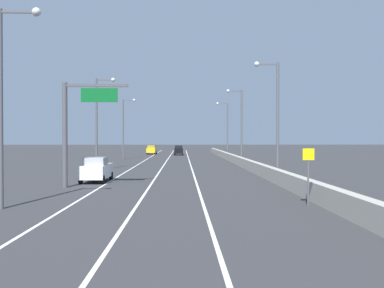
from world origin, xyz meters
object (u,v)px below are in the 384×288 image
Objects in this scene: car_yellow_2 at (152,150)px; car_black_0 at (179,150)px; lamp_post_right_second at (275,112)px; speed_advisory_sign at (308,172)px; lamp_post_left_near at (6,93)px; lamp_post_left_mid at (99,117)px; lamp_post_left_far at (125,125)px; lamp_post_right_third at (240,121)px; lamp_post_right_fourth at (226,126)px; car_white_1 at (96,170)px; overhead_sign_gantry at (75,121)px.

car_black_0 is at bearing -42.82° from car_yellow_2.
lamp_post_right_second is 53.40m from car_black_0.
lamp_post_left_near is (-15.32, -0.45, 4.00)m from speed_advisory_sign.
lamp_post_left_mid reaches higher than car_black_0.
car_black_0 is at bearing 99.29° from lamp_post_right_second.
lamp_post_right_third is at bearing -39.75° from lamp_post_left_far.
car_yellow_2 is (-5.97, 5.53, -0.03)m from car_black_0.
lamp_post_left_near is 49.75m from lamp_post_left_far.
lamp_post_left_far is at bearing 116.40° from lamp_post_right_second.
lamp_post_right_fourth is 2.22× the size of car_white_1.
speed_advisory_sign is at bearing -91.89° from lamp_post_right_third.
lamp_post_right_third reaches higher than car_black_0.
speed_advisory_sign is 14.89m from lamp_post_right_second.
overhead_sign_gantry is at bearing -120.30° from lamp_post_right_third.
lamp_post_left_mid is (-16.66, -10.58, 0.00)m from lamp_post_right_third.
lamp_post_left_near is 1.00× the size of lamp_post_left_mid.
overhead_sign_gantry is at bearing -100.46° from car_white_1.
lamp_post_left_mid is at bearing 148.96° from lamp_post_right_second.
lamp_post_right_second is at bearing -75.92° from car_yellow_2.
lamp_post_right_fourth is 2.14× the size of car_yellow_2.
speed_advisory_sign is at bearing -43.37° from car_white_1.
lamp_post_right_fourth is at bearing 70.89° from car_white_1.
lamp_post_left_near reaches higher than car_black_0.
car_black_0 is at bearing 63.27° from lamp_post_left_far.
overhead_sign_gantry is 49.49m from lamp_post_right_fourth.
speed_advisory_sign reaches higher than car_black_0.
lamp_post_right_fourth is (1.47, 55.73, 4.00)m from speed_advisory_sign.
lamp_post_right_second is 39.09m from lamp_post_left_far.
lamp_post_left_near is (-1.15, -9.24, 1.04)m from overhead_sign_gantry.
car_yellow_2 is at bearing 89.13° from overhead_sign_gantry.
lamp_post_right_fourth is at bearing -51.75° from car_black_0.
speed_advisory_sign is at bearing 1.67° from lamp_post_left_near.
overhead_sign_gantry is 0.75× the size of lamp_post_left_mid.
lamp_post_right_second and lamp_post_left_near have the same top height.
speed_advisory_sign is 18.51m from car_white_1.
car_black_0 is (-7.23, 66.76, -0.76)m from speed_advisory_sign.
lamp_post_right_second is 2.48× the size of car_black_0.
lamp_post_left_near and lamp_post_left_far have the same top height.
lamp_post_right_third is 27.08m from car_white_1.
lamp_post_right_fourth is (15.63, 46.94, 1.04)m from overhead_sign_gantry.
lamp_post_right_fourth is 1.00× the size of lamp_post_left_near.
lamp_post_right_fourth is at bearing -48.47° from car_yellow_2.
lamp_post_right_second is at bearing -31.04° from lamp_post_left_mid.
lamp_post_right_second is at bearing 84.59° from speed_advisory_sign.
lamp_post_left_mid is 24.88m from lamp_post_left_far.
car_yellow_2 is at bearing 82.99° from lamp_post_left_far.
lamp_post_left_far is at bearing 140.25° from lamp_post_right_third.
car_black_0 is 54.42m from car_white_1.
overhead_sign_gantry is 1.60× the size of car_yellow_2.
lamp_post_right_second is (15.51, 5.49, 1.04)m from overhead_sign_gantry.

